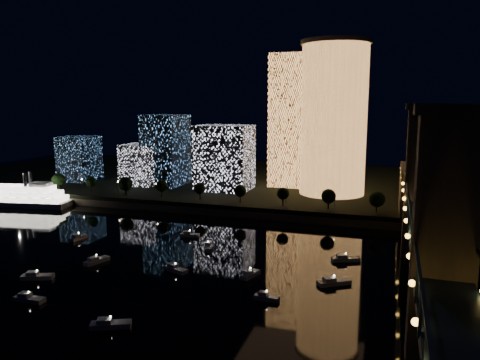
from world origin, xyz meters
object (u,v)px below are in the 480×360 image
(tower_rectangular, at_px, (293,121))
(tower_cylindrical, at_px, (334,118))
(riverboat, at_px, (12,197))
(truss_bridge, at_px, (431,249))

(tower_rectangular, bearing_deg, tower_cylindrical, -36.83)
(tower_rectangular, distance_m, riverboat, 149.08)
(tower_cylindrical, height_order, riverboat, tower_cylindrical)
(tower_rectangular, height_order, truss_bridge, tower_rectangular)
(tower_cylindrical, distance_m, riverboat, 163.51)
(tower_cylindrical, distance_m, truss_bridge, 128.55)
(tower_rectangular, xyz_separation_m, truss_bridge, (62.64, -138.17, -24.17))
(tower_cylindrical, relative_size, riverboat, 1.28)
(tower_cylindrical, relative_size, truss_bridge, 0.28)
(tower_cylindrical, height_order, tower_rectangular, tower_cylindrical)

